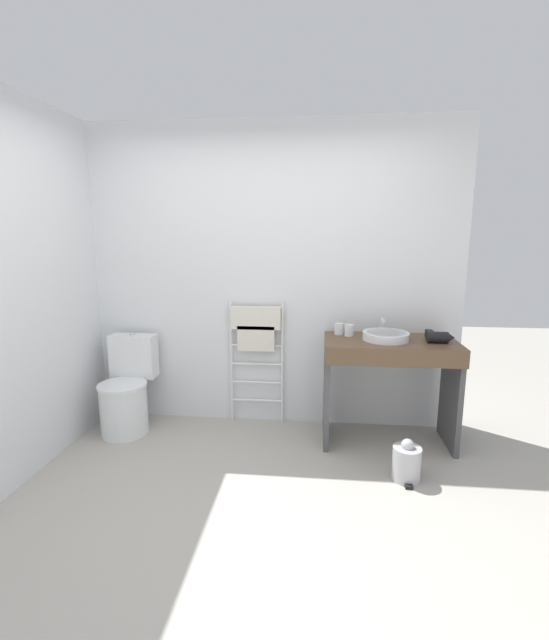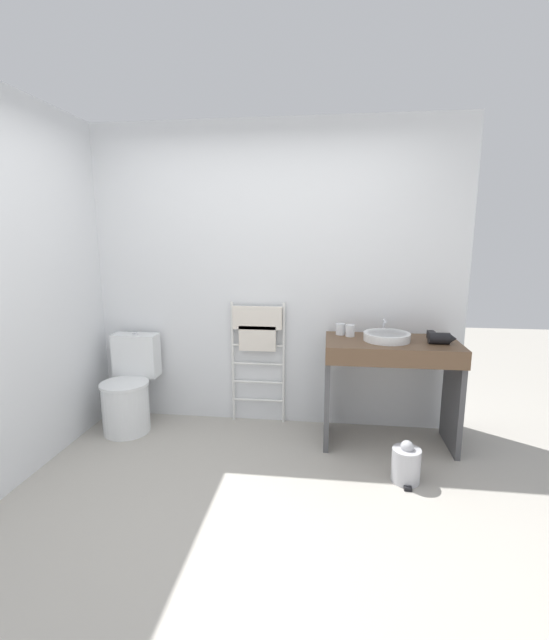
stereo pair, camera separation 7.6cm
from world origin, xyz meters
name	(u,v)px [view 2 (the right image)]	position (x,y,z in m)	size (l,w,h in m)	color
ground_plane	(231,534)	(0.00, 0.00, 0.00)	(12.00, 12.00, 0.00)	#A8A399
wall_back	(269,278)	(0.00, 1.61, 1.30)	(3.30, 0.12, 2.60)	silver
wall_side	(37,286)	(-1.59, 0.78, 1.30)	(0.12, 2.29, 2.60)	silver
toilet	(129,392)	(-1.18, 1.23, 0.33)	(0.40, 0.54, 0.81)	white
towel_radiator	(258,337)	(-0.09, 1.50, 0.79)	(0.48, 0.06, 1.09)	white
vanity_counter	(390,374)	(1.01, 1.22, 0.59)	(1.02, 0.56, 0.85)	brown
sink_basin	(387,336)	(0.97, 1.23, 0.89)	(0.36, 0.36, 0.06)	white
faucet	(384,325)	(0.97, 1.43, 0.94)	(0.02, 0.10, 0.14)	silver
cup_near_wall	(341,329)	(0.62, 1.40, 0.90)	(0.08, 0.08, 0.09)	white
cup_near_edge	(350,331)	(0.70, 1.35, 0.90)	(0.07, 0.07, 0.09)	white
hair_dryer	(440,338)	(1.36, 1.19, 0.90)	(0.20, 0.19, 0.09)	black
trash_bin	(406,464)	(1.07, 0.68, 0.13)	(0.19, 0.23, 0.30)	#B7B7BC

